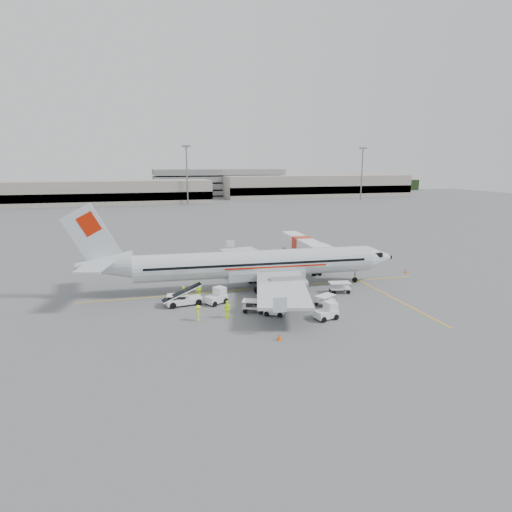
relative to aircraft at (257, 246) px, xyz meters
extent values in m
plane|color=#56595B|center=(0.39, -0.26, -5.48)|extent=(360.00, 360.00, 0.00)
cube|color=yellow|center=(0.39, -0.26, -5.47)|extent=(44.00, 0.20, 0.01)
cube|color=yellow|center=(14.39, -8.26, -5.47)|extent=(0.20, 20.00, 0.01)
cone|color=#F6540B|center=(22.87, 1.56, -5.13)|extent=(0.42, 0.42, 0.68)
cone|color=#F6540B|center=(2.82, 14.13, -5.14)|extent=(0.42, 0.42, 0.68)
cone|color=#F6540B|center=(-2.52, -16.33, -5.14)|extent=(0.42, 0.42, 0.68)
imported|color=#BFE314|center=(-9.49, -2.53, -4.62)|extent=(0.67, 0.48, 1.70)
imported|color=#BFE314|center=(-7.68, -1.76, -4.51)|extent=(1.17, 1.18, 1.92)
imported|color=#BFE314|center=(-8.80, -9.43, -4.68)|extent=(0.64, 1.06, 1.60)
imported|color=#BFE314|center=(-5.82, -9.49, -4.55)|extent=(1.17, 0.84, 1.84)
camera|label=1|loc=(-14.25, -50.38, 10.05)|focal=30.00mm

